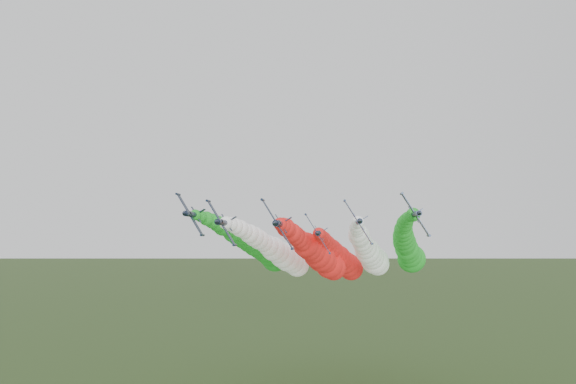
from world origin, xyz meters
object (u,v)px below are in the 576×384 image
at_px(jet_outer_left, 257,247).
at_px(jet_trail, 341,259).
at_px(jet_inner_right, 370,253).
at_px(jet_lead, 319,256).
at_px(jet_outer_right, 408,248).
at_px(jet_inner_left, 280,253).

distance_m(jet_outer_left, jet_trail, 25.03).
bearing_deg(jet_trail, jet_inner_right, -55.88).
height_order(jet_lead, jet_outer_left, jet_outer_left).
xyz_separation_m(jet_outer_left, jet_trail, (23.24, 8.62, -3.47)).
height_order(jet_inner_right, jet_trail, jet_inner_right).
bearing_deg(jet_lead, jet_outer_left, 136.87).
relative_size(jet_inner_right, jet_trail, 1.00).
relative_size(jet_outer_left, jet_outer_right, 1.00).
bearing_deg(jet_outer_left, jet_inner_right, -4.30).
bearing_deg(jet_inner_left, jet_lead, -39.82).
height_order(jet_lead, jet_outer_right, jet_outer_right).
bearing_deg(jet_lead, jet_inner_right, 46.78).
relative_size(jet_inner_left, jet_outer_right, 0.99).
distance_m(jet_lead, jet_inner_right, 19.27).
relative_size(jet_inner_left, jet_outer_left, 0.99).
bearing_deg(jet_lead, jet_trail, 76.94).
xyz_separation_m(jet_inner_right, jet_outer_left, (-30.64, 2.30, 1.42)).
height_order(jet_inner_left, jet_trail, jet_inner_left).
bearing_deg(jet_outer_right, jet_outer_left, -178.68).
height_order(jet_outer_left, jet_trail, jet_outer_left).
xyz_separation_m(jet_outer_right, jet_trail, (-17.89, 7.67, -3.25)).
bearing_deg(jet_outer_right, jet_inner_right, -162.76).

